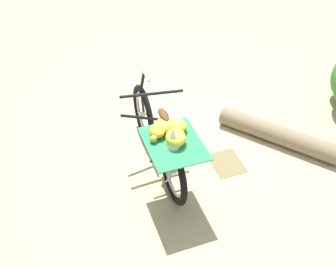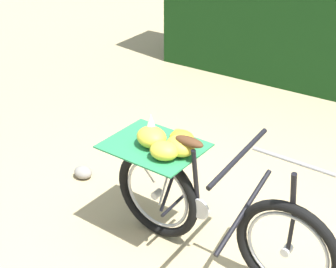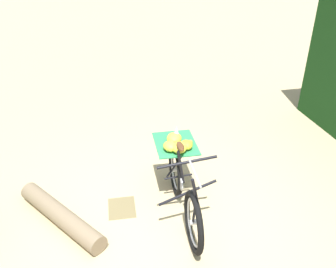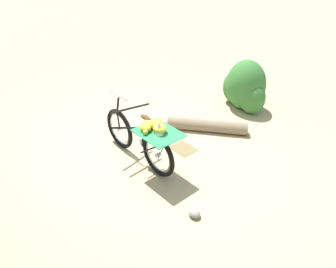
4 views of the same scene
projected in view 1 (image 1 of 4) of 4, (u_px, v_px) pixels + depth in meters
name	position (u px, v px, depth m)	size (l,w,h in m)	color
ground_plane	(159.00, 153.00, 4.90)	(60.00, 60.00, 0.00)	tan
bicycle	(160.00, 138.00, 4.35)	(1.78, 0.71, 1.03)	black
fallen_log	(278.00, 134.00, 4.99)	(0.24, 0.24, 1.53)	#7F6B51
leaf_litter_patch	(227.00, 163.00, 4.77)	(0.44, 0.36, 0.01)	olive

